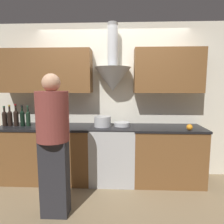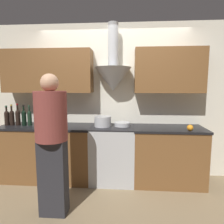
{
  "view_description": "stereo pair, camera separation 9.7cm",
  "coord_description": "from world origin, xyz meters",
  "px_view_note": "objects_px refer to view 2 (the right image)",
  "views": [
    {
      "loc": [
        0.14,
        -2.82,
        1.57
      ],
      "look_at": [
        0.0,
        0.23,
        1.16
      ],
      "focal_mm": 32.0,
      "sensor_mm": 36.0,
      "label": 1
    },
    {
      "loc": [
        0.23,
        -2.81,
        1.57
      ],
      "look_at": [
        0.0,
        0.23,
        1.16
      ],
      "focal_mm": 32.0,
      "sensor_mm": 36.0,
      "label": 2
    }
  ],
  "objects_px": {
    "stove_range": "(112,153)",
    "wine_bottle_4": "(30,117)",
    "wine_bottle_2": "(18,117)",
    "wine_bottle_1": "(12,117)",
    "stock_pot": "(103,121)",
    "wine_bottle_3": "(24,117)",
    "person_foreground_left": "(52,140)",
    "orange_fruit": "(190,128)",
    "wine_bottle_0": "(7,117)",
    "mixing_bowl": "(122,124)"
  },
  "relations": [
    {
      "from": "stove_range",
      "to": "wine_bottle_4",
      "type": "distance_m",
      "value": 1.5
    },
    {
      "from": "stove_range",
      "to": "wine_bottle_2",
      "type": "bearing_deg",
      "value": -179.56
    },
    {
      "from": "wine_bottle_1",
      "to": "stock_pot",
      "type": "xyz_separation_m",
      "value": [
        1.51,
        0.02,
        -0.06
      ]
    },
    {
      "from": "stock_pot",
      "to": "wine_bottle_3",
      "type": "bearing_deg",
      "value": -178.89
    },
    {
      "from": "wine_bottle_1",
      "to": "person_foreground_left",
      "type": "relative_size",
      "value": 0.2
    },
    {
      "from": "wine_bottle_4",
      "to": "stove_range",
      "type": "bearing_deg",
      "value": 0.21
    },
    {
      "from": "wine_bottle_4",
      "to": "stock_pot",
      "type": "xyz_separation_m",
      "value": [
        1.22,
        0.01,
        -0.05
      ]
    },
    {
      "from": "stove_range",
      "to": "orange_fruit",
      "type": "height_order",
      "value": "orange_fruit"
    },
    {
      "from": "wine_bottle_0",
      "to": "wine_bottle_2",
      "type": "relative_size",
      "value": 0.91
    },
    {
      "from": "mixing_bowl",
      "to": "wine_bottle_4",
      "type": "bearing_deg",
      "value": -178.09
    },
    {
      "from": "wine_bottle_2",
      "to": "stock_pot",
      "type": "distance_m",
      "value": 1.42
    },
    {
      "from": "stove_range",
      "to": "wine_bottle_3",
      "type": "relative_size",
      "value": 2.66
    },
    {
      "from": "orange_fruit",
      "to": "person_foreground_left",
      "type": "xyz_separation_m",
      "value": [
        -1.8,
        -0.71,
        -0.02
      ]
    },
    {
      "from": "stock_pot",
      "to": "orange_fruit",
      "type": "height_order",
      "value": "stock_pot"
    },
    {
      "from": "stove_range",
      "to": "person_foreground_left",
      "type": "bearing_deg",
      "value": -125.2
    },
    {
      "from": "stove_range",
      "to": "person_foreground_left",
      "type": "height_order",
      "value": "person_foreground_left"
    },
    {
      "from": "mixing_bowl",
      "to": "person_foreground_left",
      "type": "relative_size",
      "value": 0.15
    },
    {
      "from": "wine_bottle_3",
      "to": "wine_bottle_4",
      "type": "distance_m",
      "value": 0.09
    },
    {
      "from": "stove_range",
      "to": "wine_bottle_0",
      "type": "height_order",
      "value": "wine_bottle_0"
    },
    {
      "from": "wine_bottle_3",
      "to": "stock_pot",
      "type": "relative_size",
      "value": 1.27
    },
    {
      "from": "wine_bottle_2",
      "to": "wine_bottle_0",
      "type": "bearing_deg",
      "value": -176.59
    },
    {
      "from": "wine_bottle_3",
      "to": "wine_bottle_4",
      "type": "bearing_deg",
      "value": 13.33
    },
    {
      "from": "wine_bottle_1",
      "to": "wine_bottle_2",
      "type": "xyz_separation_m",
      "value": [
        0.1,
        0.01,
        0.0
      ]
    },
    {
      "from": "wine_bottle_1",
      "to": "wine_bottle_4",
      "type": "bearing_deg",
      "value": 3.2
    },
    {
      "from": "stock_pot",
      "to": "mixing_bowl",
      "type": "distance_m",
      "value": 0.32
    },
    {
      "from": "wine_bottle_0",
      "to": "wine_bottle_4",
      "type": "distance_m",
      "value": 0.38
    },
    {
      "from": "stove_range",
      "to": "wine_bottle_2",
      "type": "height_order",
      "value": "wine_bottle_2"
    },
    {
      "from": "stove_range",
      "to": "person_foreground_left",
      "type": "xyz_separation_m",
      "value": [
        -0.65,
        -0.92,
        0.48
      ]
    },
    {
      "from": "stove_range",
      "to": "wine_bottle_3",
      "type": "distance_m",
      "value": 1.58
    },
    {
      "from": "wine_bottle_2",
      "to": "person_foreground_left",
      "type": "xyz_separation_m",
      "value": [
        0.92,
        -0.91,
        -0.12
      ]
    },
    {
      "from": "wine_bottle_4",
      "to": "person_foreground_left",
      "type": "distance_m",
      "value": 1.17
    },
    {
      "from": "wine_bottle_4",
      "to": "orange_fruit",
      "type": "bearing_deg",
      "value": -4.68
    },
    {
      "from": "stove_range",
      "to": "stock_pot",
      "type": "height_order",
      "value": "stock_pot"
    },
    {
      "from": "wine_bottle_1",
      "to": "wine_bottle_4",
      "type": "height_order",
      "value": "wine_bottle_1"
    },
    {
      "from": "wine_bottle_1",
      "to": "wine_bottle_2",
      "type": "distance_m",
      "value": 0.1
    },
    {
      "from": "mixing_bowl",
      "to": "orange_fruit",
      "type": "xyz_separation_m",
      "value": [
        1.0,
        -0.26,
        0.01
      ]
    },
    {
      "from": "wine_bottle_1",
      "to": "mixing_bowl",
      "type": "bearing_deg",
      "value": 2.12
    },
    {
      "from": "stock_pot",
      "to": "person_foreground_left",
      "type": "relative_size",
      "value": 0.16
    },
    {
      "from": "wine_bottle_3",
      "to": "stove_range",
      "type": "bearing_deg",
      "value": 0.99
    },
    {
      "from": "wine_bottle_1",
      "to": "wine_bottle_3",
      "type": "relative_size",
      "value": 1.01
    },
    {
      "from": "wine_bottle_2",
      "to": "wine_bottle_3",
      "type": "relative_size",
      "value": 1.05
    },
    {
      "from": "wine_bottle_3",
      "to": "person_foreground_left",
      "type": "height_order",
      "value": "person_foreground_left"
    },
    {
      "from": "wine_bottle_3",
      "to": "mixing_bowl",
      "type": "bearing_deg",
      "value": 2.52
    },
    {
      "from": "wine_bottle_3",
      "to": "orange_fruit",
      "type": "relative_size",
      "value": 3.82
    },
    {
      "from": "wine_bottle_4",
      "to": "person_foreground_left",
      "type": "xyz_separation_m",
      "value": [
        0.73,
        -0.92,
        -0.11
      ]
    },
    {
      "from": "wine_bottle_3",
      "to": "person_foreground_left",
      "type": "bearing_deg",
      "value": -47.82
    },
    {
      "from": "wine_bottle_2",
      "to": "person_foreground_left",
      "type": "relative_size",
      "value": 0.21
    },
    {
      "from": "wine_bottle_1",
      "to": "stock_pot",
      "type": "relative_size",
      "value": 1.28
    },
    {
      "from": "wine_bottle_0",
      "to": "stock_pot",
      "type": "height_order",
      "value": "wine_bottle_0"
    },
    {
      "from": "wine_bottle_0",
      "to": "wine_bottle_3",
      "type": "height_order",
      "value": "wine_bottle_3"
    }
  ]
}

